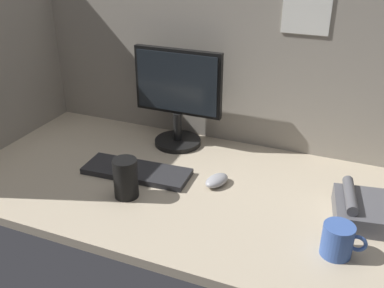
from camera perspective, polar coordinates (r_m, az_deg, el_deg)
name	(u,v)px	position (r cm, az deg, el deg)	size (l,w,h in cm)	color
ground_plane	(215,191)	(146.21, 2.99, -6.09)	(180.00, 80.00, 3.00)	tan
cubicle_wall_back	(252,56)	(164.74, 7.78, 11.19)	(180.00, 5.50, 68.37)	gray
monitor	(178,95)	(165.63, -1.86, 6.32)	(34.09, 18.00, 37.44)	black
keyboard	(137,171)	(153.21, -7.17, -3.53)	(37.00, 13.00, 2.00)	#262628
mouse	(218,181)	(145.61, 3.40, -4.77)	(5.60, 9.60, 3.40)	#99999E
mug_black_travel	(126,178)	(139.04, -8.59, -4.40)	(7.72, 7.72, 12.94)	black
mug_ceramic_blue	(338,240)	(121.91, 18.40, -11.74)	(11.38, 8.09, 9.02)	#38569E
desk_phone	(363,210)	(138.15, 21.29, -7.97)	(19.82, 21.48, 8.80)	#4C4C51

